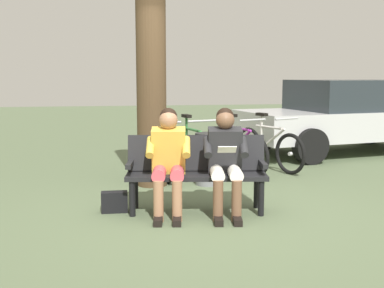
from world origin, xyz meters
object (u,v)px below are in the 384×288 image
object	(u,v)px
tree_trunk	(151,53)
bicycle_green	(268,148)
bicycle_red	(237,150)
bicycle_orange	(159,153)
bench	(196,167)
parked_car	(347,115)
litter_bin	(208,159)
handbag	(114,202)
person_companion	(168,156)
person_reading	(225,156)
bicycle_purple	(191,151)

from	to	relation	value
tree_trunk	bicycle_green	bearing A→B (deg)	-156.90
bicycle_red	bicycle_orange	world-z (taller)	same
bench	parked_car	bearing A→B (deg)	-126.42
litter_bin	bicycle_orange	distance (m)	0.95
bicycle_orange	handbag	bearing A→B (deg)	-28.68
person_companion	handbag	distance (m)	0.83
person_reading	bicycle_orange	world-z (taller)	person_reading
bicycle_red	parked_car	size ratio (longest dim) A/B	0.36
handbag	tree_trunk	world-z (taller)	tree_trunk
litter_bin	bicycle_green	size ratio (longest dim) A/B	0.48
person_reading	parked_car	distance (m)	5.27
bicycle_orange	litter_bin	bearing A→B (deg)	34.18
bicycle_red	bench	bearing A→B (deg)	-45.05
person_companion	litter_bin	world-z (taller)	person_companion
person_reading	bench	bearing A→B (deg)	-26.96
handbag	bicycle_green	distance (m)	3.39
person_companion	bicycle_orange	distance (m)	2.14
tree_trunk	bicycle_orange	world-z (taller)	tree_trunk
bench	tree_trunk	world-z (taller)	tree_trunk
person_reading	parked_car	world-z (taller)	parked_car
bench	handbag	distance (m)	1.02
bench	person_companion	world-z (taller)	person_companion
person_companion	bicycle_purple	xyz separation A→B (m)	(-0.64, -2.26, -0.30)
bench	person_reading	distance (m)	0.40
bicycle_green	bicycle_red	distance (m)	0.57
tree_trunk	bicycle_purple	bearing A→B (deg)	-132.85
person_reading	litter_bin	distance (m)	1.55
bicycle_green	bicycle_red	size ratio (longest dim) A/B	0.97
bicycle_green	litter_bin	bearing A→B (deg)	-75.39
tree_trunk	parked_car	world-z (taller)	tree_trunk
litter_bin	bicycle_orange	xyz separation A→B (m)	(0.64, -0.70, -0.01)
bicycle_green	bicycle_orange	bearing A→B (deg)	-105.49
handbag	litter_bin	distance (m)	1.85
litter_bin	parked_car	bearing A→B (deg)	-144.19
bicycle_orange	parked_car	size ratio (longest dim) A/B	0.38
person_reading	bicycle_green	bearing A→B (deg)	-109.53
bench	handbag	xyz separation A→B (m)	(0.94, -0.07, -0.39)
parked_car	bench	bearing A→B (deg)	34.64
tree_trunk	bicycle_red	size ratio (longest dim) A/B	2.32
tree_trunk	bicycle_orange	size ratio (longest dim) A/B	2.23
bicycle_red	person_companion	bearing A→B (deg)	-50.49
person_reading	person_companion	size ratio (longest dim) A/B	1.00
person_reading	tree_trunk	size ratio (longest dim) A/B	0.32
tree_trunk	bench	bearing A→B (deg)	105.44
bicycle_red	bicycle_orange	distance (m)	1.31
bicycle_red	bicycle_orange	bearing A→B (deg)	-101.75
person_companion	parked_car	distance (m)	5.64
person_reading	litter_bin	xyz separation A→B (m)	(-0.12, -1.51, -0.29)
bench	bicycle_purple	world-z (taller)	bicycle_purple
bicycle_green	parked_car	xyz separation A→B (m)	(-2.15, -1.47, 0.41)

